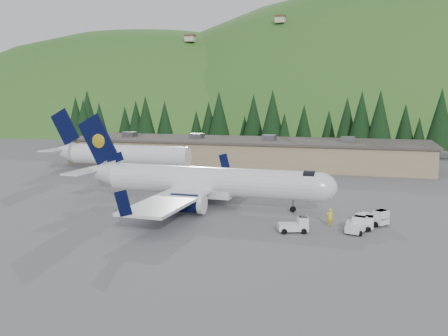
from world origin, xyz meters
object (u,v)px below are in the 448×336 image
airliner (203,182)px  terminal_building (244,152)px  baggage_tug_d (362,223)px  ramp_worker (330,217)px  baggage_tug_a (296,225)px  second_airliner (115,154)px  baggage_tug_c (357,226)px  baggage_tug_b (375,218)px

airliner → terminal_building: airliner is taller
baggage_tug_d → ramp_worker: size_ratio=1.46×
baggage_tug_a → second_airliner: bearing=121.8°
airliner → terminal_building: size_ratio=0.48×
second_airliner → baggage_tug_d: second_airliner is taller
second_airliner → baggage_tug_a: (36.77, -30.96, -2.62)m
baggage_tug_c → airliner: bearing=87.0°
airliner → terminal_building: bearing=97.7°
baggage_tug_a → baggage_tug_c: baggage_tug_a is taller
baggage_tug_a → baggage_tug_b: (7.69, 5.27, 0.07)m
baggage_tug_b → baggage_tug_c: (-1.70, -3.64, -0.09)m
baggage_tug_b → terminal_building: terminal_building is taller
baggage_tug_d → airliner: bearing=165.1°
second_airliner → baggage_tug_b: 51.41m
baggage_tug_c → ramp_worker: 3.38m
airliner → second_airliner: size_ratio=1.25×
baggage_tug_b → baggage_tug_a: bearing=-108.4°
second_airliner → baggage_tug_a: bearing=-40.1°
baggage_tug_a → baggage_tug_d: baggage_tug_a is taller
ramp_worker → baggage_tug_d: bearing=163.3°
baggage_tug_a → baggage_tug_c: size_ratio=1.04×
second_airliner → ramp_worker: size_ratio=14.52×
baggage_tug_a → terminal_building: size_ratio=0.05×
terminal_building → second_airliner: bearing=-141.2°
second_airliner → baggage_tug_a: second_airliner is taller
baggage_tug_c → second_airliner: bearing=73.9°
baggage_tug_b → baggage_tug_d: baggage_tug_b is taller
airliner → baggage_tug_a: size_ratio=10.50×
second_airliner → baggage_tug_d: bearing=-33.0°
baggage_tug_b → second_airliner: bearing=-172.9°
baggage_tug_a → baggage_tug_c: bearing=-2.9°
airliner → baggage_tug_a: airliner is taller
second_airliner → terminal_building: bearing=38.8°
baggage_tug_c → baggage_tug_a: bearing=123.6°
baggage_tug_d → ramp_worker: ramp_worker is taller
airliner → baggage_tug_c: 20.36m
baggage_tug_b → baggage_tug_d: (-1.22, -2.38, -0.13)m
airliner → terminal_building: 38.18m
airliner → baggage_tug_d: bearing=-15.9°
second_airliner → terminal_building: second_airliner is taller
terminal_building → baggage_tug_b: bearing=-59.5°
airliner → baggage_tug_a: bearing=-33.3°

